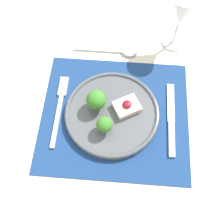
# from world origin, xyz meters

# --- Properties ---
(ground_plane) EXTENTS (8.00, 8.00, 0.00)m
(ground_plane) POSITION_xyz_m (0.00, 0.00, 0.00)
(ground_plane) COLOR brown
(dining_table) EXTENTS (1.31, 1.09, 0.77)m
(dining_table) POSITION_xyz_m (0.00, 0.00, 0.68)
(dining_table) COLOR beige
(dining_table) RESTS_ON ground_plane
(placemat) EXTENTS (0.40, 0.36, 0.00)m
(placemat) POSITION_xyz_m (0.00, 0.00, 0.78)
(placemat) COLOR navy
(placemat) RESTS_ON dining_table
(dinner_plate) EXTENTS (0.26, 0.26, 0.08)m
(dinner_plate) POSITION_xyz_m (-0.01, -0.00, 0.79)
(dinner_plate) COLOR #4C5156
(dinner_plate) RESTS_ON placemat
(fork) EXTENTS (0.02, 0.22, 0.01)m
(fork) POSITION_xyz_m (-0.16, 0.02, 0.78)
(fork) COLOR silver
(fork) RESTS_ON placemat
(knife) EXTENTS (0.02, 0.22, 0.01)m
(knife) POSITION_xyz_m (0.15, -0.01, 0.78)
(knife) COLOR silver
(knife) RESTS_ON placemat
(spoon) EXTENTS (0.20, 0.04, 0.02)m
(spoon) POSITION_xyz_m (0.01, 0.22, 0.78)
(spoon) COLOR silver
(spoon) RESTS_ON dining_table
(wine_glass_near) EXTENTS (0.08, 0.08, 0.18)m
(wine_glass_near) POSITION_xyz_m (0.16, 0.27, 0.90)
(wine_glass_near) COLOR white
(wine_glass_near) RESTS_ON dining_table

